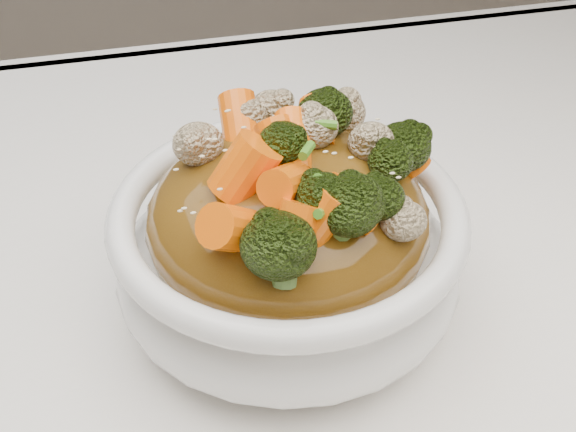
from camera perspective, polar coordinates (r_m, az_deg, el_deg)
name	(u,v)px	position (r m, az deg, el deg)	size (l,w,h in m)	color
tablecloth	(291,385)	(0.47, 0.23, -11.95)	(1.20, 0.80, 0.04)	white
bowl	(288,257)	(0.46, 0.00, -2.90)	(0.20, 0.20, 0.08)	white
sauce_base	(288,220)	(0.44, 0.00, -0.28)	(0.16, 0.16, 0.09)	#5D3C10
carrots	(288,133)	(0.41, 0.00, 5.95)	(0.16, 0.16, 0.05)	#FE6708
broccoli	(288,134)	(0.41, 0.00, 5.84)	(0.16, 0.16, 0.04)	black
cauliflower	(288,137)	(0.41, 0.00, 5.63)	(0.16, 0.16, 0.03)	#C7B187
scallions	(288,131)	(0.41, 0.00, 6.06)	(0.12, 0.12, 0.02)	#427F1D
sesame_seeds	(288,131)	(0.41, 0.00, 6.06)	(0.14, 0.14, 0.01)	beige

